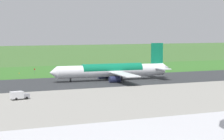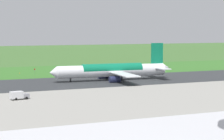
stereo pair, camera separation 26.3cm
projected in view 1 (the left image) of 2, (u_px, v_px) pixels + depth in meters
name	position (u px, v px, depth m)	size (l,w,h in m)	color
ground_plane	(107.00, 81.00, 184.06)	(800.00, 800.00, 0.00)	#3D662D
runway_asphalt	(107.00, 81.00, 184.06)	(600.00, 39.65, 0.06)	#2D3033
apron_concrete	(190.00, 105.00, 125.97)	(440.00, 110.00, 0.05)	gray
grass_verge_foreground	(76.00, 72.00, 222.36)	(600.00, 80.00, 0.04)	#346B27
airliner_main	(113.00, 70.00, 184.70)	(54.13, 44.28, 15.88)	white
service_truck_baggage	(19.00, 95.00, 134.51)	(6.13, 3.33, 2.65)	gray
no_stopping_sign	(35.00, 71.00, 209.92)	(0.60, 0.10, 2.76)	slate
traffic_cone_orange	(19.00, 73.00, 213.78)	(0.40, 0.40, 0.55)	orange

